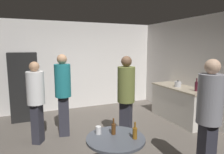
% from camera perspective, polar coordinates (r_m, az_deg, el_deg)
% --- Properties ---
extents(ground_plane, '(5.20, 5.20, 0.10)m').
position_cam_1_polar(ground_plane, '(4.35, -1.75, -18.74)').
color(ground_plane, '#5B544C').
extents(wall_back, '(5.32, 0.06, 2.70)m').
position_cam_1_polar(wall_back, '(6.42, -10.32, 3.10)').
color(wall_back, silver).
rests_on(wall_back, ground_plane).
extents(wall_side_right, '(0.06, 5.20, 2.70)m').
position_cam_1_polar(wall_side_right, '(5.43, 25.04, 1.46)').
color(wall_side_right, silver).
rests_on(wall_side_right, ground_plane).
extents(refrigerator, '(0.70, 0.68, 1.80)m').
position_cam_1_polar(refrigerator, '(5.90, -23.62, -2.36)').
color(refrigerator, black).
rests_on(refrigerator, ground_plane).
extents(kitchen_counter, '(0.64, 1.67, 0.90)m').
position_cam_1_polar(kitchen_counter, '(5.69, 18.47, -7.10)').
color(kitchen_counter, beige).
rests_on(kitchen_counter, ground_plane).
extents(kettle, '(0.24, 0.17, 0.18)m').
position_cam_1_polar(kettle, '(5.57, 18.15, -1.94)').
color(kettle, '#B2B2B7').
rests_on(kettle, kitchen_counter).
extents(wine_bottle_on_counter, '(0.08, 0.08, 0.31)m').
position_cam_1_polar(wine_bottle_on_counter, '(5.18, 22.78, -2.42)').
color(wine_bottle_on_counter, '#3F141E').
rests_on(wine_bottle_on_counter, kitchen_counter).
extents(foreground_table, '(0.80, 0.80, 0.73)m').
position_cam_1_polar(foreground_table, '(2.88, 1.01, -18.65)').
color(foreground_table, '#4C515B').
rests_on(foreground_table, ground_plane).
extents(beer_bottle_amber, '(0.06, 0.06, 0.23)m').
position_cam_1_polar(beer_bottle_amber, '(2.78, 6.49, -15.41)').
color(beer_bottle_amber, '#8C5919').
rests_on(beer_bottle_amber, foreground_table).
extents(beer_bottle_brown, '(0.06, 0.06, 0.23)m').
position_cam_1_polar(beer_bottle_brown, '(2.89, 0.43, -14.36)').
color(beer_bottle_brown, '#593314').
rests_on(beer_bottle_brown, foreground_table).
extents(plastic_cup_white, '(0.08, 0.08, 0.11)m').
position_cam_1_polar(plastic_cup_white, '(2.92, -3.87, -14.79)').
color(plastic_cup_white, white).
rests_on(plastic_cup_white, foreground_table).
extents(person_in_teal_shirt, '(0.40, 0.40, 1.79)m').
position_cam_1_polar(person_in_teal_shirt, '(4.44, -13.72, -3.24)').
color(person_in_teal_shirt, '#2D2D38').
rests_on(person_in_teal_shirt, ground_plane).
extents(person_in_gray_shirt, '(0.41, 0.41, 1.78)m').
position_cam_1_polar(person_in_gray_shirt, '(3.16, 25.82, -8.76)').
color(person_in_gray_shirt, '#2D2D38').
rests_on(person_in_gray_shirt, ground_plane).
extents(person_in_white_shirt, '(0.47, 0.47, 1.66)m').
position_cam_1_polar(person_in_white_shirt, '(4.28, -20.75, -5.14)').
color(person_in_white_shirt, '#2D2D38').
rests_on(person_in_white_shirt, ground_plane).
extents(person_in_olive_shirt, '(0.48, 0.48, 1.77)m').
position_cam_1_polar(person_in_olive_shirt, '(3.96, 4.02, -4.64)').
color(person_in_olive_shirt, '#2D2D38').
rests_on(person_in_olive_shirt, ground_plane).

